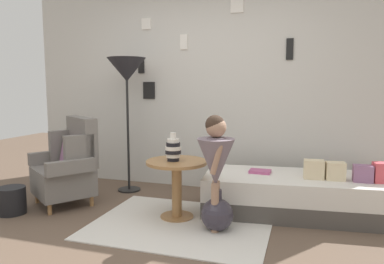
% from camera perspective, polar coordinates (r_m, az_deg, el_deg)
% --- Properties ---
extents(ground_plane, '(12.00, 12.00, 0.00)m').
position_cam_1_polar(ground_plane, '(3.09, -8.36, -17.88)').
color(ground_plane, brown).
extents(gallery_wall, '(4.80, 0.12, 2.60)m').
position_cam_1_polar(gallery_wall, '(4.64, 1.95, 7.08)').
color(gallery_wall, beige).
rests_on(gallery_wall, ground).
extents(rug, '(1.67, 1.31, 0.01)m').
position_cam_1_polar(rug, '(3.55, -1.69, -14.34)').
color(rug, silver).
rests_on(rug, ground).
extents(armchair, '(0.90, 0.86, 0.97)m').
position_cam_1_polar(armchair, '(4.25, -18.99, -5.01)').
color(armchair, '#9E7042').
rests_on(armchair, ground).
extents(daybed, '(1.97, 0.99, 0.40)m').
position_cam_1_polar(daybed, '(3.92, 16.42, -9.54)').
color(daybed, '#4C4742').
rests_on(daybed, ground).
extents(pillow_head, '(0.20, 0.15, 0.19)m').
position_cam_1_polar(pillow_head, '(3.89, 28.14, -5.72)').
color(pillow_head, '#D64C56').
rests_on(pillow_head, daybed).
extents(pillow_mid, '(0.18, 0.12, 0.16)m').
position_cam_1_polar(pillow_mid, '(3.83, 25.52, -5.99)').
color(pillow_mid, gray).
rests_on(pillow_mid, daybed).
extents(pillow_back, '(0.19, 0.14, 0.18)m').
position_cam_1_polar(pillow_back, '(3.80, 21.84, -5.78)').
color(pillow_back, beige).
rests_on(pillow_back, daybed).
extents(pillow_extra, '(0.20, 0.13, 0.19)m').
position_cam_1_polar(pillow_extra, '(3.78, 18.79, -5.63)').
color(pillow_extra, beige).
rests_on(pillow_extra, daybed).
extents(side_table, '(0.61, 0.61, 0.58)m').
position_cam_1_polar(side_table, '(3.59, -2.45, -7.12)').
color(side_table, '#9E7042').
rests_on(side_table, ground).
extents(vase_striped, '(0.16, 0.16, 0.28)m').
position_cam_1_polar(vase_striped, '(3.52, -3.01, -2.75)').
color(vase_striped, black).
rests_on(vase_striped, side_table).
extents(floor_lamp, '(0.48, 0.48, 1.66)m').
position_cam_1_polar(floor_lamp, '(4.52, -10.34, 9.10)').
color(floor_lamp, black).
rests_on(floor_lamp, ground).
extents(person_child, '(0.34, 0.34, 1.06)m').
position_cam_1_polar(person_child, '(3.22, 3.80, -4.19)').
color(person_child, '#A37A60').
rests_on(person_child, ground).
extents(book_on_daybed, '(0.23, 0.17, 0.03)m').
position_cam_1_polar(book_on_daybed, '(3.90, 10.76, -6.18)').
color(book_on_daybed, '#B25082').
rests_on(book_on_daybed, daybed).
extents(demijohn_near, '(0.30, 0.30, 0.38)m').
position_cam_1_polar(demijohn_near, '(3.36, 4.00, -12.89)').
color(demijohn_near, '#332D38').
rests_on(demijohn_near, ground).
extents(magazine_basket, '(0.28, 0.28, 0.28)m').
position_cam_1_polar(magazine_basket, '(4.22, -26.73, -9.69)').
color(magazine_basket, black).
rests_on(magazine_basket, ground).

